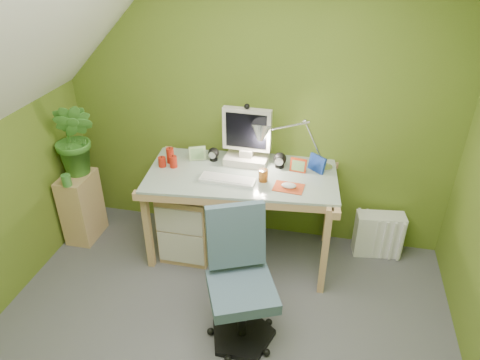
% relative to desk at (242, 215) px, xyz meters
% --- Properties ---
extents(wall_back, '(3.20, 0.01, 2.40)m').
position_rel_desk_xyz_m(wall_back, '(0.03, 0.38, 0.81)').
color(wall_back, olive).
rests_on(wall_back, floor).
extents(desk, '(1.52, 0.87, 0.78)m').
position_rel_desk_xyz_m(desk, '(0.00, 0.00, 0.00)').
color(desk, tan).
rests_on(desk, floor).
extents(monitor, '(0.42, 0.25, 0.56)m').
position_rel_desk_xyz_m(monitor, '(0.00, 0.18, 0.67)').
color(monitor, beige).
rests_on(monitor, desk).
extents(speaker_left, '(0.10, 0.10, 0.11)m').
position_rel_desk_xyz_m(speaker_left, '(-0.27, 0.16, 0.45)').
color(speaker_left, black).
rests_on(speaker_left, desk).
extents(speaker_right, '(0.11, 0.11, 0.12)m').
position_rel_desk_xyz_m(speaker_right, '(0.27, 0.16, 0.45)').
color(speaker_right, black).
rests_on(speaker_right, desk).
extents(keyboard, '(0.42, 0.15, 0.02)m').
position_rel_desk_xyz_m(keyboard, '(-0.08, -0.14, 0.40)').
color(keyboard, white).
rests_on(keyboard, desk).
extents(mousepad, '(0.23, 0.17, 0.01)m').
position_rel_desk_xyz_m(mousepad, '(0.38, -0.14, 0.39)').
color(mousepad, '#B83E1C').
rests_on(mousepad, desk).
extents(mouse, '(0.11, 0.07, 0.04)m').
position_rel_desk_xyz_m(mouse, '(0.38, -0.14, 0.41)').
color(mouse, white).
rests_on(mouse, mousepad).
extents(amber_tumbler, '(0.08, 0.08, 0.09)m').
position_rel_desk_xyz_m(amber_tumbler, '(0.18, -0.08, 0.44)').
color(amber_tumbler, '#8D4B14').
rests_on(amber_tumbler, desk).
extents(candle_cluster, '(0.19, 0.17, 0.12)m').
position_rel_desk_xyz_m(candle_cluster, '(-0.60, 0.01, 0.45)').
color(candle_cluster, '#B2200F').
rests_on(candle_cluster, desk).
extents(photo_frame_red, '(0.13, 0.04, 0.11)m').
position_rel_desk_xyz_m(photo_frame_red, '(0.42, 0.12, 0.45)').
color(photo_frame_red, red).
rests_on(photo_frame_red, desk).
extents(photo_frame_blue, '(0.13, 0.11, 0.13)m').
position_rel_desk_xyz_m(photo_frame_blue, '(0.56, 0.16, 0.46)').
color(photo_frame_blue, navy).
rests_on(photo_frame_blue, desk).
extents(photo_frame_green, '(0.13, 0.07, 0.12)m').
position_rel_desk_xyz_m(photo_frame_green, '(-0.40, 0.14, 0.45)').
color(photo_frame_green, '#9CB97F').
rests_on(photo_frame_green, desk).
extents(desk_lamp, '(0.57, 0.25, 0.61)m').
position_rel_desk_xyz_m(desk_lamp, '(0.45, 0.18, 0.70)').
color(desk_lamp, silver).
rests_on(desk_lamp, desk).
extents(side_ledge, '(0.23, 0.35, 0.62)m').
position_rel_desk_xyz_m(side_ledge, '(-1.42, -0.07, -0.08)').
color(side_ledge, tan).
rests_on(side_ledge, floor).
extents(potted_plant, '(0.39, 0.33, 0.65)m').
position_rel_desk_xyz_m(potted_plant, '(-1.38, -0.02, 0.55)').
color(potted_plant, '#3D7E2A').
rests_on(potted_plant, side_ledge).
extents(green_cup, '(0.08, 0.08, 0.10)m').
position_rel_desk_xyz_m(green_cup, '(-1.40, -0.22, 0.28)').
color(green_cup, '#448838').
rests_on(green_cup, side_ledge).
extents(task_chair, '(0.62, 0.62, 0.85)m').
position_rel_desk_xyz_m(task_chair, '(0.19, -0.88, 0.04)').
color(task_chair, '#415A6C').
rests_on(task_chair, floor).
extents(radiator, '(0.41, 0.21, 0.39)m').
position_rel_desk_xyz_m(radiator, '(1.12, 0.24, -0.20)').
color(radiator, white).
rests_on(radiator, floor).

